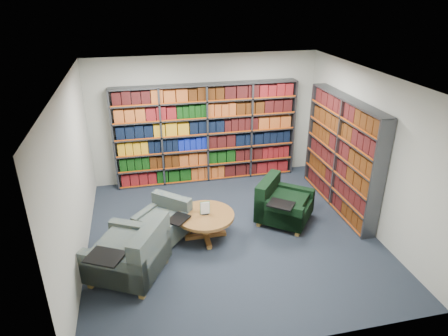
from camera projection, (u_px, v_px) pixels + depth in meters
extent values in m
cube|color=#1B222C|center=(231.00, 235.00, 7.20)|extent=(5.00, 5.00, 0.01)
cube|color=white|center=(233.00, 79.00, 6.03)|extent=(5.00, 5.00, 0.01)
cube|color=#B6B5A7|center=(205.00, 119.00, 8.84)|extent=(5.00, 0.01, 2.80)
cube|color=#B6B5A7|center=(286.00, 254.00, 4.40)|extent=(5.00, 0.01, 2.80)
cube|color=#B6B5A7|center=(73.00, 178.00, 6.12)|extent=(0.01, 5.00, 2.80)
cube|color=#B6B5A7|center=(368.00, 151.00, 7.12)|extent=(0.01, 5.00, 2.80)
cube|color=#47494F|center=(207.00, 134.00, 8.82)|extent=(4.00, 0.28, 2.20)
cube|color=silver|center=(206.00, 132.00, 8.93)|extent=(4.00, 0.02, 2.20)
cube|color=#D84C0A|center=(208.00, 136.00, 8.70)|extent=(4.00, 0.01, 2.20)
cube|color=maroon|center=(207.00, 172.00, 9.20)|extent=(3.88, 0.21, 0.29)
cube|color=#0C340B|center=(207.00, 157.00, 9.05)|extent=(3.88, 0.21, 0.29)
cube|color=orange|center=(207.00, 142.00, 8.90)|extent=(3.88, 0.21, 0.29)
cube|color=black|center=(207.00, 126.00, 8.74)|extent=(3.88, 0.21, 0.29)
cube|color=#A84B1C|center=(206.00, 110.00, 8.59)|extent=(3.88, 0.21, 0.29)
cube|color=#390F0E|center=(206.00, 93.00, 8.44)|extent=(3.88, 0.21, 0.29)
cube|color=#47494F|center=(341.00, 155.00, 7.74)|extent=(0.28, 2.50, 2.20)
cube|color=silver|center=(348.00, 154.00, 7.77)|extent=(0.02, 2.50, 2.20)
cube|color=#D84C0A|center=(335.00, 155.00, 7.72)|extent=(0.02, 2.50, 2.20)
cube|color=#390F0E|center=(336.00, 196.00, 8.13)|extent=(0.21, 2.38, 0.29)
cube|color=#462009|center=(338.00, 180.00, 7.97)|extent=(0.21, 2.38, 0.29)
cube|color=#390F0E|center=(340.00, 163.00, 7.82)|extent=(0.21, 2.38, 0.29)
cube|color=#462009|center=(343.00, 146.00, 7.67)|extent=(0.21, 2.38, 0.29)
cube|color=#462009|center=(345.00, 128.00, 7.51)|extent=(0.21, 2.38, 0.29)
cube|color=#390F0E|center=(348.00, 109.00, 7.36)|extent=(0.21, 2.38, 0.29)
cube|color=#001338|center=(163.00, 227.00, 7.03)|extent=(1.09, 1.09, 0.27)
cube|color=#001338|center=(172.00, 211.00, 7.20)|extent=(0.69, 0.63, 0.62)
cube|color=#001338|center=(148.00, 219.00, 7.14)|extent=(0.60, 0.66, 0.41)
cube|color=#001338|center=(178.00, 228.00, 6.86)|extent=(0.60, 0.66, 0.41)
cube|color=black|center=(178.00, 219.00, 6.71)|extent=(0.47, 0.48, 0.02)
cube|color=olive|center=(138.00, 239.00, 6.99)|extent=(0.08, 0.08, 0.09)
cube|color=olive|center=(168.00, 250.00, 6.71)|extent=(0.08, 0.08, 0.09)
cube|color=olive|center=(160.00, 222.00, 7.49)|extent=(0.08, 0.08, 0.09)
cube|color=olive|center=(188.00, 231.00, 7.22)|extent=(0.08, 0.08, 0.09)
cube|color=black|center=(285.00, 209.00, 7.51)|extent=(1.26, 1.26, 0.32)
cube|color=black|center=(267.00, 196.00, 7.56)|extent=(0.71, 0.83, 0.72)
cube|color=black|center=(278.00, 215.00, 7.16)|extent=(0.79, 0.66, 0.48)
cube|color=black|center=(291.00, 197.00, 7.78)|extent=(0.79, 0.66, 0.48)
cube|color=black|center=(281.00, 204.00, 6.99)|extent=(0.55, 0.54, 0.02)
cube|color=olive|center=(297.00, 233.00, 7.15)|extent=(0.10, 0.10, 0.10)
cube|color=olive|center=(308.00, 214.00, 7.75)|extent=(0.10, 0.10, 0.10)
cube|color=olive|center=(259.00, 224.00, 7.43)|extent=(0.10, 0.10, 0.10)
cube|color=olive|center=(272.00, 206.00, 8.04)|extent=(0.10, 0.10, 0.10)
cube|color=#001338|center=(128.00, 259.00, 6.09)|extent=(1.37, 1.37, 0.36)
cube|color=#001338|center=(151.00, 251.00, 5.90)|extent=(0.67, 1.00, 0.81)
cube|color=#001338|center=(140.00, 238.00, 6.43)|extent=(0.97, 0.61, 0.54)
cube|color=#001338|center=(113.00, 272.00, 5.68)|extent=(0.97, 0.61, 0.54)
cube|color=black|center=(105.00, 257.00, 5.52)|extent=(0.62, 0.57, 0.03)
cube|color=olive|center=(119.00, 251.00, 6.65)|extent=(0.11, 0.11, 0.11)
cube|color=olive|center=(91.00, 284.00, 5.92)|extent=(0.11, 0.11, 0.11)
cube|color=olive|center=(165.00, 259.00, 6.45)|extent=(0.11, 0.11, 0.11)
cube|color=olive|center=(142.00, 294.00, 5.72)|extent=(0.11, 0.11, 0.11)
cylinder|color=#975431|center=(205.00, 216.00, 6.92)|extent=(1.02, 1.02, 0.06)
cylinder|color=#975431|center=(205.00, 227.00, 7.02)|extent=(0.14, 0.14, 0.41)
cube|color=#975431|center=(206.00, 235.00, 7.09)|extent=(0.73, 0.09, 0.07)
cube|color=#975431|center=(206.00, 235.00, 7.09)|extent=(0.09, 0.73, 0.07)
cube|color=black|center=(205.00, 214.00, 6.91)|extent=(0.11, 0.06, 0.01)
cube|color=white|center=(205.00, 208.00, 6.86)|extent=(0.16, 0.01, 0.23)
cube|color=#145926|center=(205.00, 208.00, 6.87)|extent=(0.17, 0.00, 0.24)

